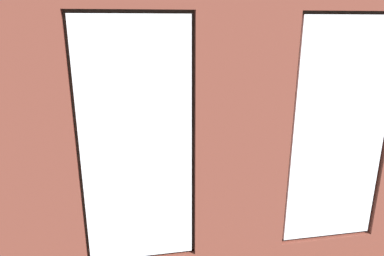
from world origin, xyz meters
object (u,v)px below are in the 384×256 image
Objects in this scene: candle_jar at (181,148)px; potted_plant_foreground_right at (56,124)px; potted_plant_by_left_couch at (286,141)px; potted_plant_near_tv at (29,190)px; papasan_chair at (165,127)px; table_plant_small at (171,143)px; remote_black at (187,152)px; couch_by_window at (192,231)px; tv_flatscreen at (5,145)px; coffee_table at (181,153)px; media_console at (11,182)px; potted_plant_beside_window_right at (92,215)px; cup_ceramic at (159,152)px; couch_left at (341,162)px; remote_silver at (199,146)px.

candle_jar is 3.18m from potted_plant_foreground_right.
potted_plant_by_left_couch is 5.13m from potted_plant_foreground_right.
potted_plant_by_left_couch is at bearing 165.76° from potted_plant_foreground_right.
potted_plant_near_tv reaches higher than potted_plant_foreground_right.
papasan_chair is at bearing -85.16° from candle_jar.
remote_black is at bearing 140.84° from table_plant_small.
table_plant_small is at bearing -90.96° from couch_by_window.
papasan_chair is 3.66m from potted_plant_near_tv.
candle_jar is 2.93m from tv_flatscreen.
tv_flatscreen is 0.84× the size of potted_plant_near_tv.
coffee_table is 2.91m from media_console.
media_console is (2.87, 0.41, -0.14)m from coffee_table.
remote_black is 2.83m from potted_plant_beside_window_right.
couch_by_window is at bearing 89.04° from table_plant_small.
couch_by_window is at bearing 142.65° from media_console.
tv_flatscreen is at bearing 8.11° from candle_jar.
cup_ceramic is 0.43m from candle_jar.
tv_flatscreen is 0.88× the size of potted_plant_foreground_right.
potted_plant_foreground_right is 3.26m from potted_plant_near_tv.
tv_flatscreen reaches higher than media_console.
remote_black is (2.69, -0.69, 0.12)m from couch_left.
candle_jar is at bearing -149.33° from potted_plant_near_tv.
couch_left is at bearing 140.91° from papasan_chair.
papasan_chair is at bearing 2.88° from remote_black.
potted_plant_near_tv is (2.15, 1.48, -0.05)m from table_plant_small.
coffee_table is 8.15× the size of remote_black.
remote_black is 0.15× the size of potted_plant_beside_window_right.
couch_left is 1.48m from potted_plant_by_left_couch.
couch_left is at bearing 167.91° from cup_ceramic.
potted_plant_near_tv reaches higher than papasan_chair.
papasan_chair is (0.24, -1.69, -0.01)m from remote_black.
coffee_table is 2.94m from tv_flatscreen.
table_plant_small reaches higher than media_console.
couch_left is at bearing 105.71° from potted_plant_by_left_couch.
tv_flatscreen is 0.93× the size of potted_plant_beside_window_right.
potted_plant_beside_window_right is at bearing 125.76° from media_console.
candle_jar is at bearing 149.36° from table_plant_small.
remote_silver is at bearing -170.31° from media_console.
cup_ceramic reaches higher than remote_black.
table_plant_small is at bearing -169.26° from tv_flatscreen.
media_console is (2.70, 0.51, -0.32)m from table_plant_small.
table_plant_small is 0.22× the size of tv_flatscreen.
couch_by_window reaches higher than potted_plant_by_left_couch.
papasan_chair is (-0.08, -4.01, 0.11)m from couch_by_window.
tv_flatscreen reaches higher than candle_jar.
remote_black and remote_silver have the same top height.
potted_plant_beside_window_right is (-1.53, 2.13, 0.49)m from media_console.
potted_plant_near_tv is (2.19, 2.94, 0.08)m from papasan_chair.
potted_plant_by_left_couch is at bearing -165.67° from candle_jar.
coffee_table is 1.07× the size of potted_plant_near_tv.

